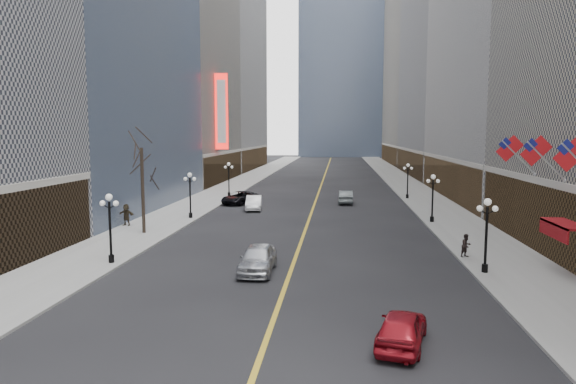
% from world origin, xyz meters
% --- Properties ---
extents(sidewalk_east, '(6.00, 230.00, 0.15)m').
position_xyz_m(sidewalk_east, '(14.00, 70.00, 0.07)').
color(sidewalk_east, gray).
rests_on(sidewalk_east, ground).
extents(sidewalk_west, '(6.00, 230.00, 0.15)m').
position_xyz_m(sidewalk_west, '(-14.00, 70.00, 0.07)').
color(sidewalk_west, gray).
rests_on(sidewalk_west, ground).
extents(lane_line, '(0.25, 200.00, 0.02)m').
position_xyz_m(lane_line, '(0.00, 80.00, 0.01)').
color(lane_line, gold).
rests_on(lane_line, ground).
extents(bldg_east_c, '(26.60, 40.60, 48.80)m').
position_xyz_m(bldg_east_c, '(29.88, 106.00, 24.18)').
color(bldg_east_c, '#959598').
rests_on(bldg_east_c, ground).
extents(bldg_east_d, '(26.60, 46.60, 62.80)m').
position_xyz_m(bldg_east_d, '(29.90, 149.00, 31.17)').
color(bldg_east_d, gray).
rests_on(bldg_east_d, ground).
extents(bldg_west_c, '(26.60, 30.60, 50.80)m').
position_xyz_m(bldg_west_c, '(-29.88, 87.00, 25.19)').
color(bldg_west_c, gray).
rests_on(bldg_west_c, ground).
extents(bldg_west_d, '(26.60, 38.60, 72.80)m').
position_xyz_m(bldg_west_d, '(-29.92, 121.00, 36.17)').
color(bldg_west_d, beige).
rests_on(bldg_west_d, ground).
extents(streetlamp_east_1, '(1.26, 0.44, 4.52)m').
position_xyz_m(streetlamp_east_1, '(11.80, 30.00, 2.90)').
color(streetlamp_east_1, black).
rests_on(streetlamp_east_1, sidewalk_east).
extents(streetlamp_east_2, '(1.26, 0.44, 4.52)m').
position_xyz_m(streetlamp_east_2, '(11.80, 48.00, 2.90)').
color(streetlamp_east_2, black).
rests_on(streetlamp_east_2, sidewalk_east).
extents(streetlamp_east_3, '(1.26, 0.44, 4.52)m').
position_xyz_m(streetlamp_east_3, '(11.80, 66.00, 2.90)').
color(streetlamp_east_3, black).
rests_on(streetlamp_east_3, sidewalk_east).
extents(streetlamp_west_1, '(1.26, 0.44, 4.52)m').
position_xyz_m(streetlamp_west_1, '(-11.80, 30.00, 2.90)').
color(streetlamp_west_1, black).
rests_on(streetlamp_west_1, sidewalk_west).
extents(streetlamp_west_2, '(1.26, 0.44, 4.52)m').
position_xyz_m(streetlamp_west_2, '(-11.80, 48.00, 2.90)').
color(streetlamp_west_2, black).
rests_on(streetlamp_west_2, sidewalk_west).
extents(streetlamp_west_3, '(1.26, 0.44, 4.52)m').
position_xyz_m(streetlamp_west_3, '(-11.80, 66.00, 2.90)').
color(streetlamp_west_3, black).
rests_on(streetlamp_west_3, sidewalk_west).
extents(flag_3, '(2.87, 0.12, 2.87)m').
position_xyz_m(flag_3, '(15.31, 27.00, 7.29)').
color(flag_3, '#B2B2B7').
rests_on(flag_3, ground).
extents(flag_4, '(2.87, 0.12, 2.87)m').
position_xyz_m(flag_4, '(15.31, 32.00, 7.29)').
color(flag_4, '#B2B2B7').
rests_on(flag_4, ground).
extents(flag_5, '(2.87, 0.12, 2.87)m').
position_xyz_m(flag_5, '(15.31, 37.00, 7.29)').
color(flag_5, '#B2B2B7').
rests_on(flag_5, ground).
extents(awning_c, '(1.40, 4.00, 0.93)m').
position_xyz_m(awning_c, '(16.11, 30.00, 3.08)').
color(awning_c, maroon).
rests_on(awning_c, ground).
extents(theatre_marquee, '(2.00, 0.55, 12.00)m').
position_xyz_m(theatre_marquee, '(-15.88, 80.00, 12.00)').
color(theatre_marquee, red).
rests_on(theatre_marquee, ground).
extents(tree_west_far, '(3.60, 3.60, 7.92)m').
position_xyz_m(tree_west_far, '(-13.50, 40.00, 6.24)').
color(tree_west_far, '#2D231C').
rests_on(tree_west_far, sidewalk_west).
extents(car_nb_near, '(2.02, 5.02, 1.71)m').
position_xyz_m(car_nb_near, '(-2.00, 29.17, 0.85)').
color(car_nb_near, '#B7B9BF').
rests_on(car_nb_near, ground).
extents(car_nb_mid, '(2.23, 4.99, 1.59)m').
position_xyz_m(car_nb_mid, '(-6.55, 54.91, 0.79)').
color(car_nb_mid, silver).
rests_on(car_nb_mid, ground).
extents(car_nb_far, '(4.49, 6.12, 1.55)m').
position_xyz_m(car_nb_far, '(-9.00, 59.38, 0.77)').
color(car_nb_far, black).
rests_on(car_nb_far, ground).
extents(car_sb_mid, '(2.76, 4.68, 1.49)m').
position_xyz_m(car_sb_mid, '(5.51, 18.81, 0.75)').
color(car_sb_mid, maroon).
rests_on(car_sb_mid, ground).
extents(car_sb_far, '(1.73, 4.86, 1.60)m').
position_xyz_m(car_sb_far, '(3.78, 61.19, 0.80)').
color(car_sb_far, '#4C5253').
rests_on(car_sb_far, ground).
extents(ped_east_walk, '(0.88, 0.77, 1.59)m').
position_xyz_m(ped_east_walk, '(11.60, 33.85, 0.94)').
color(ped_east_walk, black).
rests_on(ped_east_walk, sidewalk_east).
extents(ped_west_far, '(1.91, 0.95, 1.98)m').
position_xyz_m(ped_west_far, '(-16.39, 43.17, 1.14)').
color(ped_west_far, '#2C2518').
rests_on(ped_west_far, sidewalk_west).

